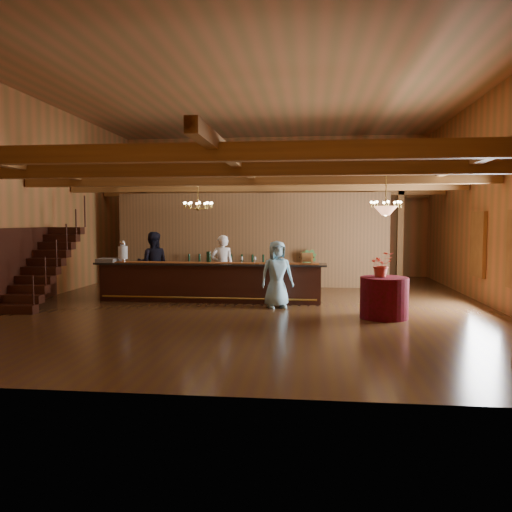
# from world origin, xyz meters

# --- Properties ---
(floor) EXTENTS (14.00, 14.00, 0.00)m
(floor) POSITION_xyz_m (0.00, 0.00, 0.00)
(floor) COLOR #432818
(floor) RESTS_ON ground
(ceiling) EXTENTS (14.00, 14.00, 0.00)m
(ceiling) POSITION_xyz_m (0.00, 0.00, 5.50)
(ceiling) COLOR #9C5F39
(ceiling) RESTS_ON wall_back
(wall_back) EXTENTS (12.00, 0.10, 5.50)m
(wall_back) POSITION_xyz_m (0.00, 7.00, 2.75)
(wall_back) COLOR #A55D31
(wall_back) RESTS_ON floor
(wall_front) EXTENTS (12.00, 0.10, 5.50)m
(wall_front) POSITION_xyz_m (0.00, -7.00, 2.75)
(wall_front) COLOR #A55D31
(wall_front) RESTS_ON floor
(wall_left) EXTENTS (0.10, 14.00, 5.50)m
(wall_left) POSITION_xyz_m (-6.00, 0.00, 2.75)
(wall_left) COLOR #A55D31
(wall_left) RESTS_ON floor
(wall_right) EXTENTS (0.10, 14.00, 5.50)m
(wall_right) POSITION_xyz_m (6.00, 0.00, 2.75)
(wall_right) COLOR #A55D31
(wall_right) RESTS_ON floor
(beam_grid) EXTENTS (11.90, 13.90, 0.39)m
(beam_grid) POSITION_xyz_m (0.00, 0.51, 3.24)
(beam_grid) COLOR #95612C
(beam_grid) RESTS_ON wall_left
(support_posts) EXTENTS (9.20, 10.20, 3.20)m
(support_posts) POSITION_xyz_m (0.00, -0.50, 1.60)
(support_posts) COLOR #95612C
(support_posts) RESTS_ON floor
(partition_wall) EXTENTS (9.00, 0.18, 3.10)m
(partition_wall) POSITION_xyz_m (-0.50, 3.50, 1.55)
(partition_wall) COLOR brown
(partition_wall) RESTS_ON floor
(window_right_back) EXTENTS (0.12, 1.05, 1.75)m
(window_right_back) POSITION_xyz_m (5.95, 1.00, 1.55)
(window_right_back) COLOR white
(window_right_back) RESTS_ON wall_right
(staircase) EXTENTS (1.00, 2.80, 2.00)m
(staircase) POSITION_xyz_m (-5.45, -0.74, 1.00)
(staircase) COLOR black
(staircase) RESTS_ON floor
(backroom_boxes) EXTENTS (4.10, 0.60, 1.10)m
(backroom_boxes) POSITION_xyz_m (-0.29, 5.50, 0.53)
(backroom_boxes) COLOR black
(backroom_boxes) RESTS_ON floor
(tasting_bar) EXTENTS (6.28, 0.90, 1.06)m
(tasting_bar) POSITION_xyz_m (-1.25, 0.24, 0.53)
(tasting_bar) COLOR black
(tasting_bar) RESTS_ON floor
(beverage_dispenser) EXTENTS (0.26, 0.26, 0.60)m
(beverage_dispenser) POSITION_xyz_m (-3.71, 0.33, 1.33)
(beverage_dispenser) COLOR silver
(beverage_dispenser) RESTS_ON tasting_bar
(glass_rack_tray) EXTENTS (0.50, 0.50, 0.10)m
(glass_rack_tray) POSITION_xyz_m (-4.11, 0.24, 1.09)
(glass_rack_tray) COLOR gray
(glass_rack_tray) RESTS_ON tasting_bar
(raffle_drum) EXTENTS (0.34, 0.24, 0.30)m
(raffle_drum) POSITION_xyz_m (1.36, 0.16, 1.22)
(raffle_drum) COLOR brown
(raffle_drum) RESTS_ON tasting_bar
(bar_bottle_0) EXTENTS (0.07, 0.07, 0.30)m
(bar_bottle_0) POSITION_xyz_m (-1.32, 0.37, 1.19)
(bar_bottle_0) COLOR black
(bar_bottle_0) RESTS_ON tasting_bar
(bar_bottle_1) EXTENTS (0.07, 0.07, 0.30)m
(bar_bottle_1) POSITION_xyz_m (-1.28, 0.37, 1.19)
(bar_bottle_1) COLOR black
(bar_bottle_1) RESTS_ON tasting_bar
(backbar_shelf) EXTENTS (2.88, 0.49, 0.81)m
(backbar_shelf) POSITION_xyz_m (-1.30, 3.16, 0.40)
(backbar_shelf) COLOR black
(backbar_shelf) RESTS_ON floor
(round_table) EXTENTS (1.06, 1.06, 0.92)m
(round_table) POSITION_xyz_m (3.10, -1.64, 0.46)
(round_table) COLOR #5C051C
(round_table) RESTS_ON floor
(chandelier_left) EXTENTS (0.80, 0.80, 0.74)m
(chandelier_left) POSITION_xyz_m (-1.65, 0.66, 2.62)
(chandelier_left) COLOR gold
(chandelier_left) RESTS_ON beam_grid
(chandelier_right) EXTENTS (0.80, 0.80, 0.74)m
(chandelier_right) POSITION_xyz_m (3.44, 0.62, 2.62)
(chandelier_right) COLOR gold
(chandelier_right) RESTS_ON beam_grid
(pendant_lamp) EXTENTS (0.52, 0.52, 0.90)m
(pendant_lamp) POSITION_xyz_m (3.10, -1.64, 2.40)
(pendant_lamp) COLOR gold
(pendant_lamp) RESTS_ON beam_grid
(bartender) EXTENTS (0.73, 0.57, 1.78)m
(bartender) POSITION_xyz_m (-1.04, 1.01, 0.89)
(bartender) COLOR white
(bartender) RESTS_ON floor
(staff_second) EXTENTS (1.02, 0.87, 1.86)m
(staff_second) POSITION_xyz_m (-3.11, 1.11, 0.93)
(staff_second) COLOR black
(staff_second) RESTS_ON floor
(guest) EXTENTS (0.95, 0.77, 1.68)m
(guest) POSITION_xyz_m (0.63, -0.56, 0.84)
(guest) COLOR #8EC6DB
(guest) RESTS_ON floor
(floor_plant) EXTENTS (0.78, 0.67, 1.26)m
(floor_plant) POSITION_xyz_m (1.31, 3.37, 0.63)
(floor_plant) COLOR #345926
(floor_plant) RESTS_ON floor
(table_flowers) EXTENTS (0.63, 0.60, 0.57)m
(table_flowers) POSITION_xyz_m (3.04, -1.61, 1.20)
(table_flowers) COLOR #C34230
(table_flowers) RESTS_ON round_table
(table_vase) EXTENTS (0.20, 0.20, 0.32)m
(table_vase) POSITION_xyz_m (3.02, -1.55, 1.08)
(table_vase) COLOR gold
(table_vase) RESTS_ON round_table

